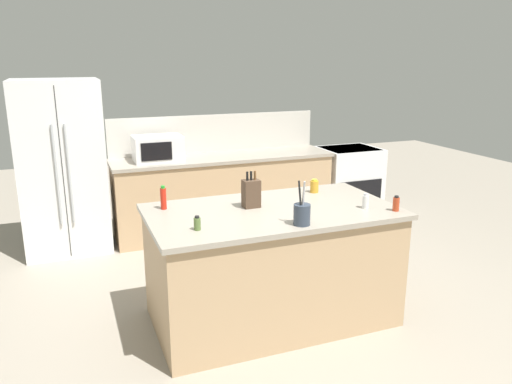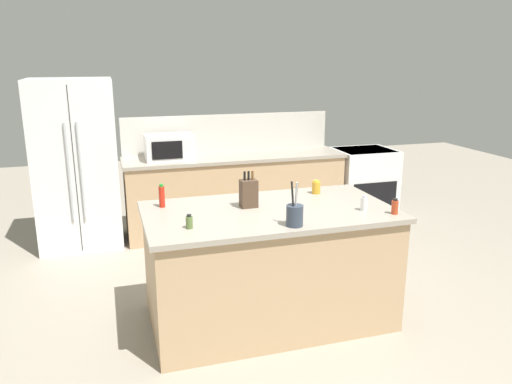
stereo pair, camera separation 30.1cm
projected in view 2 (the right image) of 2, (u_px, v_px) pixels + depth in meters
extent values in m
plane|color=gray|center=(268.00, 318.00, 4.13)|extent=(14.00, 14.00, 0.00)
cube|color=tan|center=(235.00, 195.00, 6.12)|extent=(2.62, 0.62, 0.90)
cube|color=#9E9384|center=(235.00, 157.00, 6.00)|extent=(2.66, 0.66, 0.04)
cube|color=beige|center=(228.00, 133.00, 6.22)|extent=(2.62, 0.03, 0.46)
cube|color=tan|center=(269.00, 268.00, 4.01)|extent=(1.87, 1.01, 0.90)
cube|color=#9E9384|center=(269.00, 212.00, 3.88)|extent=(1.93, 1.07, 0.04)
cube|color=white|center=(76.00, 164.00, 5.53)|extent=(0.88, 0.72, 1.87)
cube|color=#2D2D2D|center=(75.00, 171.00, 5.20)|extent=(0.01, 0.00, 1.77)
cylinder|color=#ADB2B7|center=(69.00, 172.00, 5.16)|extent=(0.02, 0.02, 1.03)
cylinder|color=#ADB2B7|center=(81.00, 171.00, 5.20)|extent=(0.02, 0.02, 1.03)
cube|color=white|center=(363.00, 184.00, 6.61)|extent=(0.76, 0.64, 0.92)
cube|color=black|center=(375.00, 198.00, 6.34)|extent=(0.61, 0.01, 0.41)
cube|color=black|center=(365.00, 150.00, 6.49)|extent=(0.68, 0.58, 0.02)
cube|color=white|center=(169.00, 147.00, 5.74)|extent=(0.55, 0.38, 0.29)
cube|color=black|center=(167.00, 150.00, 5.54)|extent=(0.34, 0.01, 0.20)
cube|color=#4C3828|center=(249.00, 194.00, 3.92)|extent=(0.13, 0.10, 0.22)
cylinder|color=black|center=(245.00, 176.00, 3.87)|extent=(0.02, 0.02, 0.07)
cylinder|color=black|center=(249.00, 176.00, 3.88)|extent=(0.02, 0.02, 0.07)
cylinder|color=brown|center=(253.00, 175.00, 3.89)|extent=(0.02, 0.02, 0.07)
cylinder|color=#333D4C|center=(295.00, 216.00, 3.49)|extent=(0.12, 0.12, 0.15)
cylinder|color=olive|center=(297.00, 194.00, 3.46)|extent=(0.01, 0.05, 0.18)
cylinder|color=black|center=(292.00, 194.00, 3.44)|extent=(0.01, 0.05, 0.18)
cylinder|color=#B2B2B7|center=(296.00, 195.00, 3.43)|extent=(0.01, 0.03, 0.18)
cylinder|color=red|center=(162.00, 197.00, 3.92)|extent=(0.05, 0.05, 0.17)
cylinder|color=green|center=(161.00, 185.00, 3.90)|extent=(0.03, 0.03, 0.02)
cylinder|color=silver|center=(364.00, 204.00, 3.84)|extent=(0.05, 0.05, 0.10)
cylinder|color=#B2B2B7|center=(364.00, 197.00, 3.82)|extent=(0.03, 0.03, 0.02)
cylinder|color=gold|center=(316.00, 188.00, 4.32)|extent=(0.07, 0.07, 0.10)
cylinder|color=gold|center=(316.00, 181.00, 4.30)|extent=(0.05, 0.05, 0.02)
cylinder|color=#B73D1E|center=(395.00, 207.00, 3.75)|extent=(0.05, 0.05, 0.11)
cylinder|color=black|center=(395.00, 200.00, 3.74)|extent=(0.03, 0.03, 0.02)
cylinder|color=#567038|center=(189.00, 222.00, 3.44)|extent=(0.05, 0.05, 0.09)
cylinder|color=black|center=(189.00, 215.00, 3.43)|extent=(0.03, 0.03, 0.02)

